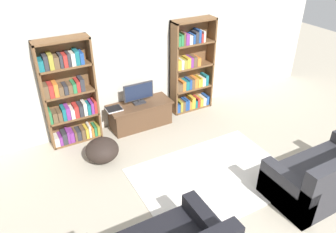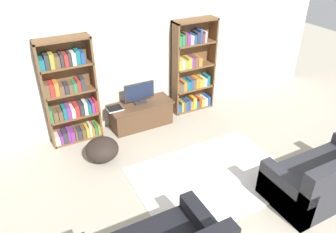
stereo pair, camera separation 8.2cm
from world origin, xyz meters
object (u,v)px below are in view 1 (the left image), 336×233
object	(u,v)px
bookshelf_left	(69,96)
television	(139,93)
beanbag_ottoman	(102,150)
laptop	(114,109)
bookshelf_right	(190,70)
tv_stand	(140,114)
couch_right_sofa	(326,177)

from	to	relation	value
bookshelf_left	television	world-z (taller)	bookshelf_left
beanbag_ottoman	laptop	bearing A→B (deg)	54.56
bookshelf_right	tv_stand	world-z (taller)	bookshelf_right
television	couch_right_sofa	world-z (taller)	television
tv_stand	beanbag_ottoman	distance (m)	1.25
bookshelf_right	television	size ratio (longest dim) A/B	3.23
tv_stand	television	world-z (taller)	television
bookshelf_left	tv_stand	size ratio (longest dim) A/B	1.55
bookshelf_left	laptop	xyz separation A→B (m)	(0.75, -0.12, -0.40)
bookshelf_right	laptop	xyz separation A→B (m)	(-1.76, -0.12, -0.39)
television	couch_right_sofa	xyz separation A→B (m)	(1.62, -3.09, -0.42)
beanbag_ottoman	television	bearing A→B (deg)	35.19
laptop	couch_right_sofa	world-z (taller)	couch_right_sofa
bookshelf_left	television	xyz separation A→B (m)	(1.28, -0.11, -0.20)
bookshelf_right	beanbag_ottoman	distance (m)	2.52
bookshelf_left	bookshelf_right	xyz separation A→B (m)	(2.51, 0.00, -0.01)
bookshelf_right	television	distance (m)	1.25
bookshelf_left	television	size ratio (longest dim) A/B	3.23
tv_stand	laptop	distance (m)	0.59
tv_stand	bookshelf_left	bearing A→B (deg)	173.75
beanbag_ottoman	bookshelf_left	bearing A→B (deg)	105.98
bookshelf_right	tv_stand	size ratio (longest dim) A/B	1.55
tv_stand	television	size ratio (longest dim) A/B	2.08
bookshelf_left	beanbag_ottoman	distance (m)	1.13
tv_stand	laptop	bearing A→B (deg)	177.93
bookshelf_left	television	distance (m)	1.30
bookshelf_right	laptop	world-z (taller)	bookshelf_right
television	bookshelf_left	bearing A→B (deg)	175.15
bookshelf_right	couch_right_sofa	world-z (taller)	bookshelf_right
laptop	beanbag_ottoman	xyz separation A→B (m)	(-0.51, -0.72, -0.31)
couch_right_sofa	beanbag_ottoman	world-z (taller)	couch_right_sofa
bookshelf_left	laptop	size ratio (longest dim) A/B	6.60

